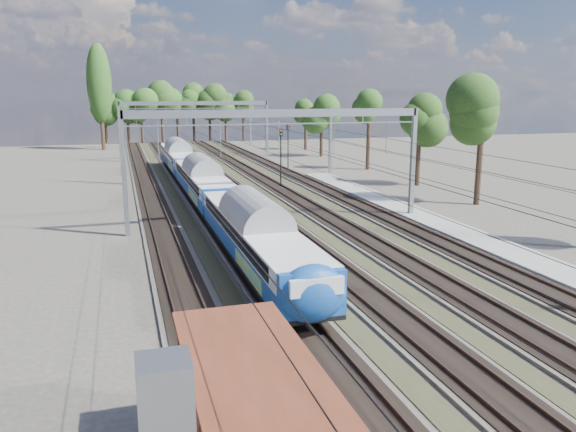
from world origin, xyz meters
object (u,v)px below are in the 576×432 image
object	(u,v)px
worker	(199,161)
signal_near	(281,151)
emu_train	(203,177)
signal_far	(288,141)

from	to	relation	value
worker	signal_near	distance (m)	20.82
emu_train	signal_far	size ratio (longest dim) A/B	10.33
emu_train	worker	world-z (taller)	emu_train
signal_far	worker	bearing A→B (deg)	134.72
emu_train	signal_far	distance (m)	25.97
worker	signal_far	bearing A→B (deg)	-141.08
signal_near	signal_far	distance (m)	14.80
emu_train	worker	xyz separation A→B (m)	(3.30, 27.08, -1.59)
emu_train	signal_near	distance (m)	12.29
signal_far	emu_train	bearing A→B (deg)	-143.09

